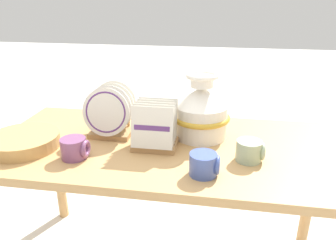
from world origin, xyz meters
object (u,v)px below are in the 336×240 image
(fruit_bowl, at_px, (150,122))
(ceramic_vase, at_px, (201,110))
(mug_plum_glaze, at_px, (75,148))
(mug_cobalt_glaze, at_px, (204,164))
(mug_sage_glaze, at_px, (250,151))
(dish_rack_square_plates, at_px, (155,130))
(dish_rack_round_plates, at_px, (110,115))
(wicker_charger_stack, at_px, (24,141))

(fruit_bowl, bearing_deg, ceramic_vase, -13.83)
(mug_plum_glaze, xyz_separation_m, mug_cobalt_glaze, (0.50, -0.05, 0.00))
(mug_plum_glaze, height_order, mug_sage_glaze, same)
(mug_cobalt_glaze, bearing_deg, ceramic_vase, 96.52)
(dish_rack_square_plates, bearing_deg, fruit_bowl, 108.34)
(mug_plum_glaze, distance_m, mug_sage_glaze, 0.67)
(dish_rack_round_plates, bearing_deg, fruit_bowl, 38.31)
(ceramic_vase, height_order, wicker_charger_stack, ceramic_vase)
(dish_rack_round_plates, bearing_deg, ceramic_vase, 8.56)
(dish_rack_round_plates, xyz_separation_m, mug_sage_glaze, (0.60, -0.14, -0.06))
(mug_plum_glaze, xyz_separation_m, mug_sage_glaze, (0.66, 0.09, 0.00))
(dish_rack_square_plates, distance_m, wicker_charger_stack, 0.55)
(mug_cobalt_glaze, bearing_deg, wicker_charger_stack, 172.54)
(dish_rack_round_plates, distance_m, fruit_bowl, 0.20)
(mug_sage_glaze, bearing_deg, mug_plum_glaze, -172.57)
(wicker_charger_stack, bearing_deg, fruit_bowl, 32.18)
(wicker_charger_stack, height_order, mug_plum_glaze, mug_plum_glaze)
(ceramic_vase, relative_size, dish_rack_square_plates, 1.50)
(ceramic_vase, height_order, mug_cobalt_glaze, ceramic_vase)
(mug_sage_glaze, bearing_deg, mug_cobalt_glaze, -141.25)
(dish_rack_square_plates, xyz_separation_m, mug_plum_glaze, (-0.29, -0.15, -0.03))
(ceramic_vase, distance_m, wicker_charger_stack, 0.75)
(dish_rack_square_plates, bearing_deg, dish_rack_round_plates, 159.26)
(dish_rack_square_plates, relative_size, mug_cobalt_glaze, 1.79)
(dish_rack_square_plates, xyz_separation_m, mug_cobalt_glaze, (0.21, -0.19, -0.03))
(dish_rack_square_plates, distance_m, mug_plum_glaze, 0.32)
(mug_cobalt_glaze, bearing_deg, mug_plum_glaze, 174.79)
(dish_rack_square_plates, relative_size, mug_plum_glaze, 1.79)
(dish_rack_square_plates, relative_size, wicker_charger_stack, 0.66)
(ceramic_vase, xyz_separation_m, dish_rack_square_plates, (-0.18, -0.14, -0.05))
(dish_rack_round_plates, xyz_separation_m, wicker_charger_stack, (-0.32, -0.18, -0.07))
(mug_cobalt_glaze, bearing_deg, fruit_bowl, 125.58)
(dish_rack_round_plates, height_order, mug_plum_glaze, dish_rack_round_plates)
(wicker_charger_stack, xyz_separation_m, mug_sage_glaze, (0.91, 0.03, 0.01))
(mug_plum_glaze, bearing_deg, mug_sage_glaze, 7.43)
(wicker_charger_stack, bearing_deg, mug_sage_glaze, 2.14)
(ceramic_vase, xyz_separation_m, fruit_bowl, (-0.24, 0.06, -0.09))
(dish_rack_round_plates, xyz_separation_m, mug_plum_glaze, (-0.07, -0.23, -0.06))
(dish_rack_round_plates, relative_size, mug_cobalt_glaze, 2.15)
(dish_rack_square_plates, xyz_separation_m, wicker_charger_stack, (-0.54, -0.09, -0.05))
(dish_rack_round_plates, xyz_separation_m, mug_cobalt_glaze, (0.43, -0.27, -0.06))
(dish_rack_square_plates, bearing_deg, mug_cobalt_glaze, -41.77)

